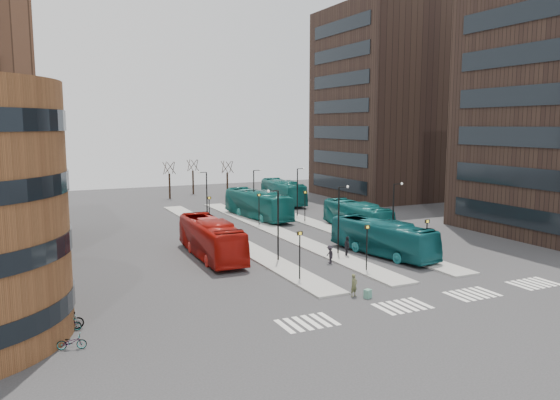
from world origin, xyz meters
name	(u,v)px	position (x,y,z in m)	size (l,w,h in m)	color
ground	(459,324)	(0.00, 0.00, 0.00)	(160.00, 160.00, 0.00)	#2B2B2D
island_left	(225,236)	(-4.00, 30.00, 0.07)	(2.50, 45.00, 0.15)	gray
island_mid	(277,231)	(2.00, 30.00, 0.07)	(2.50, 45.00, 0.15)	gray
island_right	(324,227)	(8.00, 30.00, 0.07)	(2.50, 45.00, 0.15)	gray
suitcase	(368,294)	(-2.11, 6.35, 0.30)	(0.48, 0.38, 0.60)	#1C449D
red_bus	(211,238)	(-8.12, 21.95, 1.70)	(2.86, 12.21, 3.40)	#A6130C
teal_bus_a	(383,238)	(6.12, 16.16, 1.58)	(2.66, 11.37, 3.17)	#12555A
teal_bus_b	(258,204)	(3.52, 39.00, 1.78)	(2.98, 12.75, 3.55)	#13605C
teal_bus_c	(357,216)	(10.48, 27.01, 1.59)	(2.66, 11.39, 3.17)	#136262
teal_bus_d	(283,192)	(12.05, 49.53, 1.75)	(2.94, 12.55, 3.50)	#13625E
traveller	(354,285)	(-2.75, 7.07, 0.78)	(0.57, 0.38, 1.57)	#505332
commuter_a	(232,254)	(-7.13, 19.39, 0.77)	(0.75, 0.58, 1.54)	black
commuter_b	(347,247)	(2.81, 16.83, 0.94)	(1.10, 0.46, 1.87)	black
commuter_c	(330,254)	(0.33, 15.61, 0.78)	(1.00, 0.58, 1.55)	black
bicycle_near	(72,342)	(-21.00, 5.79, 0.40)	(0.53, 1.51, 0.79)	gray
bicycle_mid	(67,322)	(-21.00, 8.66, 0.55)	(0.51, 1.82, 1.09)	gray
bicycle_far	(67,324)	(-21.00, 8.67, 0.41)	(0.54, 1.55, 0.81)	gray
crosswalk_stripes	(436,300)	(1.75, 4.00, 0.01)	(22.35, 2.40, 0.01)	silver
tower_far	(393,104)	(31.98, 50.00, 15.00)	(20.12, 20.00, 30.00)	black
sign_poles	(303,221)	(1.60, 23.00, 2.41)	(12.45, 22.12, 3.65)	black
lamp_posts	(290,202)	(2.64, 28.00, 3.58)	(14.04, 20.24, 6.12)	black
bare_trees	(197,180)	(2.67, 62.67, 2.72)	(10.97, 8.14, 5.90)	black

